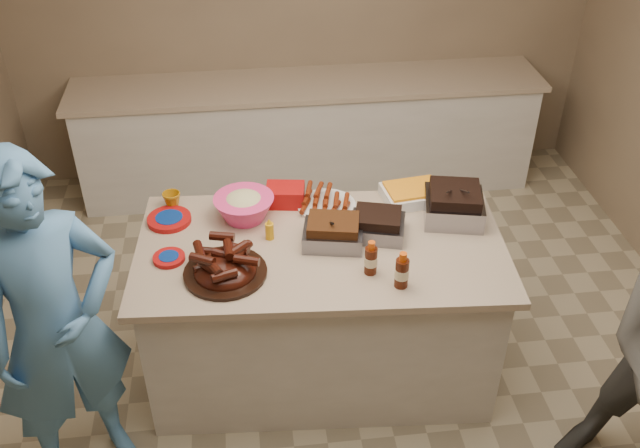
{
  "coord_description": "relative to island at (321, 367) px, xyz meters",
  "views": [
    {
      "loc": [
        -0.51,
        -2.79,
        3.15
      ],
      "look_at": [
        -0.15,
        0.19,
        1.01
      ],
      "focal_mm": 40.0,
      "sensor_mm": 36.0,
      "label": 1
    }
  ],
  "objects": [
    {
      "name": "room",
      "position": [
        0.15,
        -0.14,
        0.0
      ],
      "size": [
        4.5,
        5.0,
        2.7
      ],
      "primitive_type": null,
      "color": "#8B755A",
      "rests_on": "ground"
    },
    {
      "name": "back_counter",
      "position": [
        0.15,
        2.06,
        0.45
      ],
      "size": [
        3.6,
        0.64,
        0.9
      ],
      "primitive_type": null,
      "color": "beige",
      "rests_on": "ground"
    },
    {
      "name": "island",
      "position": [
        0.0,
        0.0,
        0.0
      ],
      "size": [
        1.99,
        1.15,
        0.91
      ],
      "primitive_type": null,
      "rotation": [
        0.0,
        0.0,
        -0.07
      ],
      "color": "beige",
      "rests_on": "ground"
    },
    {
      "name": "rib_platter",
      "position": [
        -0.5,
        -0.18,
        0.91
      ],
      "size": [
        0.45,
        0.45,
        0.17
      ],
      "primitive_type": null,
      "rotation": [
        0.0,
        0.0,
        -0.09
      ],
      "color": "#3E1209",
      "rests_on": "island"
    },
    {
      "name": "pulled_pork_tray",
      "position": [
        0.06,
        0.01,
        0.91
      ],
      "size": [
        0.35,
        0.29,
        0.09
      ],
      "primitive_type": "cube",
      "rotation": [
        0.0,
        0.0,
        -0.19
      ],
      "color": "#47230F",
      "rests_on": "island"
    },
    {
      "name": "brisket_tray",
      "position": [
        0.31,
        0.06,
        0.91
      ],
      "size": [
        0.33,
        0.3,
        0.08
      ],
      "primitive_type": "cube",
      "rotation": [
        0.0,
        0.0,
        -0.27
      ],
      "color": "black",
      "rests_on": "island"
    },
    {
      "name": "roasting_pan",
      "position": [
        0.75,
        0.16,
        0.91
      ],
      "size": [
        0.37,
        0.37,
        0.13
      ],
      "primitive_type": "cube",
      "rotation": [
        0.0,
        0.0,
        -0.22
      ],
      "color": "gray",
      "rests_on": "island"
    },
    {
      "name": "coleslaw_bowl",
      "position": [
        -0.39,
        0.29,
        0.91
      ],
      "size": [
        0.35,
        0.35,
        0.23
      ],
      "primitive_type": null,
      "rotation": [
        0.0,
        0.0,
        -0.07
      ],
      "color": "#EF357B",
      "rests_on": "island"
    },
    {
      "name": "sausage_plate",
      "position": [
        0.07,
        0.35,
        0.91
      ],
      "size": [
        0.41,
        0.41,
        0.06
      ],
      "primitive_type": "cylinder",
      "rotation": [
        0.0,
        0.0,
        -0.3
      ],
      "color": "silver",
      "rests_on": "island"
    },
    {
      "name": "mac_cheese_dish",
      "position": [
        0.57,
        0.37,
        0.91
      ],
      "size": [
        0.36,
        0.28,
        0.09
      ],
      "primitive_type": "cube",
      "rotation": [
        0.0,
        0.0,
        0.13
      ],
      "color": "#FF9D18",
      "rests_on": "island"
    },
    {
      "name": "bbq_bottle_a",
      "position": [
        0.21,
        -0.25,
        0.91
      ],
      "size": [
        0.07,
        0.07,
        0.19
      ],
      "primitive_type": "cylinder",
      "rotation": [
        0.0,
        0.0,
        -0.07
      ],
      "color": "#3E1407",
      "rests_on": "island"
    },
    {
      "name": "bbq_bottle_b",
      "position": [
        0.34,
        -0.37,
        0.91
      ],
      "size": [
        0.07,
        0.07,
        0.2
      ],
      "primitive_type": "cylinder",
      "rotation": [
        0.0,
        0.0,
        -0.07
      ],
      "color": "#3E1407",
      "rests_on": "island"
    },
    {
      "name": "mustard_bottle",
      "position": [
        -0.26,
        0.09,
        0.91
      ],
      "size": [
        0.05,
        0.05,
        0.13
      ],
      "primitive_type": "cylinder",
      "rotation": [
        0.0,
        0.0,
        -0.07
      ],
      "color": "orange",
      "rests_on": "island"
    },
    {
      "name": "sauce_bowl",
      "position": [
        0.05,
        0.14,
        0.91
      ],
      "size": [
        0.14,
        0.05,
        0.14
      ],
      "primitive_type": "imported",
      "rotation": [
        0.0,
        0.0,
        -0.07
      ],
      "color": "silver",
      "rests_on": "island"
    },
    {
      "name": "plate_stack_large",
      "position": [
        -0.79,
        0.31,
        0.91
      ],
      "size": [
        0.25,
        0.25,
        0.03
      ],
      "primitive_type": "cylinder",
      "rotation": [
        0.0,
        0.0,
        -0.07
      ],
      "color": "#A20D0D",
      "rests_on": "island"
    },
    {
      "name": "plate_stack_small",
      "position": [
        -0.78,
        -0.03,
        0.91
      ],
      "size": [
        0.17,
        0.17,
        0.02
      ],
      "primitive_type": "cylinder",
      "rotation": [
        0.0,
        0.0,
        -0.07
      ],
      "color": "#A20D0D",
      "rests_on": "island"
    },
    {
      "name": "plastic_cup",
      "position": [
        -0.78,
        0.45,
        0.91
      ],
      "size": [
        0.11,
        0.1,
        0.1
      ],
      "primitive_type": "imported",
      "rotation": [
        0.0,
        0.0,
        -0.07
      ],
      "color": "#AE740D",
      "rests_on": "island"
    },
    {
      "name": "basket_stack",
      "position": [
        -0.15,
        0.42,
        0.91
      ],
      "size": [
        0.23,
        0.19,
        0.11
      ],
      "primitive_type": "cube",
      "rotation": [
        0.0,
        0.0,
        -0.15
      ],
      "color": "#A20D0D",
      "rests_on": "island"
    }
  ]
}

